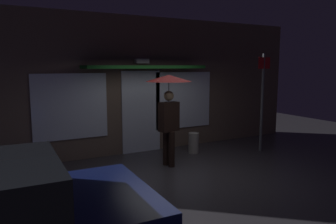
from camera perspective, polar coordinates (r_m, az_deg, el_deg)
name	(u,v)px	position (r m, az deg, el deg)	size (l,w,h in m)	color
ground_plane	(183,175)	(7.13, 2.59, -10.94)	(18.00, 18.00, 0.00)	#38353A
building_facade	(138,85)	(8.83, -5.22, 4.69)	(10.23, 1.00, 3.62)	brown
person_with_umbrella	(169,98)	(7.40, 0.14, 2.45)	(1.05, 1.05, 2.13)	black
street_sign_post	(262,97)	(9.10, 16.26, 2.54)	(0.40, 0.07, 2.65)	#595B60
sidewalk_bollard	(194,143)	(8.77, 4.53, -5.43)	(0.27, 0.27, 0.55)	#9E998E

